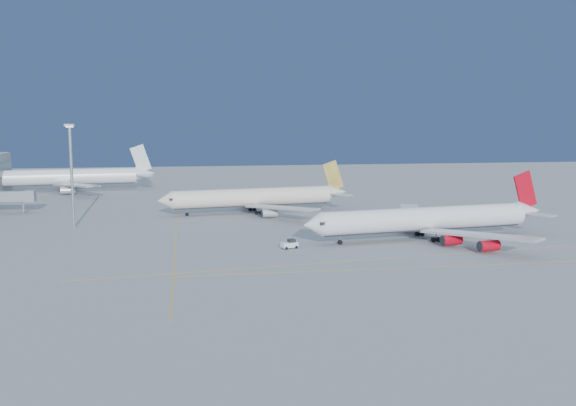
# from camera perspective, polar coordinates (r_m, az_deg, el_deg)

# --- Properties ---
(ground) EXTENTS (500.00, 500.00, 0.00)m
(ground) POSITION_cam_1_polar(r_m,az_deg,el_deg) (138.17, 6.82, -4.47)
(ground) COLOR slate
(ground) RESTS_ON ground
(taxiway_lines) EXTENTS (118.86, 140.00, 0.02)m
(taxiway_lines) POSITION_cam_1_polar(r_m,az_deg,el_deg) (141.03, 0.34, -4.16)
(taxiway_lines) COLOR #CF970B
(taxiway_lines) RESTS_ON ground
(airliner_virgin) EXTENTS (63.51, 56.52, 15.70)m
(airliner_virgin) POSITION_cam_1_polar(r_m,az_deg,el_deg) (156.42, 12.48, -1.41)
(airliner_virgin) COLOR white
(airliner_virgin) RESTS_ON ground
(airliner_etihad) EXTENTS (59.32, 54.28, 15.51)m
(airliner_etihad) POSITION_cam_1_polar(r_m,az_deg,el_deg) (194.42, -2.80, 0.51)
(airliner_etihad) COLOR beige
(airliner_etihad) RESTS_ON ground
(airliner_third) EXTENTS (67.27, 61.63, 18.04)m
(airliner_third) POSITION_cam_1_polar(r_m,az_deg,el_deg) (265.34, -18.95, 2.19)
(airliner_third) COLOR white
(airliner_third) RESTS_ON ground
(pushback_tug) EXTENTS (4.00, 3.12, 2.03)m
(pushback_tug) POSITION_cam_1_polar(r_m,az_deg,el_deg) (142.25, 0.17, -3.67)
(pushback_tug) COLOR white
(pushback_tug) RESTS_ON ground
(light_mast) EXTENTS (2.34, 2.34, 27.10)m
(light_mast) POSITION_cam_1_polar(r_m,az_deg,el_deg) (175.11, -18.70, 3.03)
(light_mast) COLOR gray
(light_mast) RESTS_ON ground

